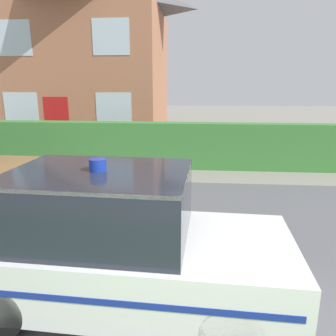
% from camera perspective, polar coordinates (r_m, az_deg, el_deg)
% --- Properties ---
extents(road_strip, '(28.00, 6.42, 0.01)m').
position_cam_1_polar(road_strip, '(5.87, 5.63, -11.77)').
color(road_strip, '#5B5B60').
rests_on(road_strip, ground).
extents(garden_hedge, '(15.96, 0.56, 1.43)m').
position_cam_1_polar(garden_hedge, '(10.32, 0.49, 3.96)').
color(garden_hedge, '#3D7F38').
rests_on(garden_hedge, ground).
extents(police_car, '(3.90, 1.84, 1.77)m').
position_cam_1_polar(police_car, '(4.00, -8.61, -12.72)').
color(police_car, black).
rests_on(police_car, road_strip).
extents(house_left, '(7.21, 6.46, 8.03)m').
position_cam_1_polar(house_left, '(16.68, -13.75, 19.22)').
color(house_left, '#A86B4C').
rests_on(house_left, ground).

